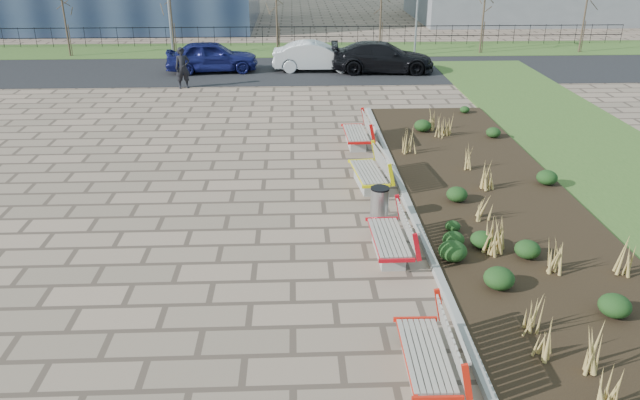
{
  "coord_description": "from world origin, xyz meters",
  "views": [
    {
      "loc": [
        0.93,
        -10.53,
        6.81
      ],
      "look_at": [
        1.5,
        3.0,
        0.9
      ],
      "focal_mm": 35.0,
      "sensor_mm": 36.0,
      "label": 1
    }
  ],
  "objects_px": {
    "bench_a": "(426,351)",
    "lamp_west": "(168,2)",
    "pedestrian": "(183,68)",
    "car_blue": "(212,56)",
    "car_black": "(382,57)",
    "lamp_east": "(418,1)",
    "litter_bin": "(379,205)",
    "bench_d": "(356,131)",
    "bench_c": "(368,170)",
    "bench_b": "(389,235)",
    "car_silver": "(316,56)"
  },
  "relations": [
    {
      "from": "lamp_east",
      "to": "car_blue",
      "type": "bearing_deg",
      "value": -159.65
    },
    {
      "from": "bench_c",
      "to": "lamp_east",
      "type": "relative_size",
      "value": 0.35
    },
    {
      "from": "bench_b",
      "to": "lamp_east",
      "type": "xyz_separation_m",
      "value": [
        5.0,
        24.12,
        2.54
      ]
    },
    {
      "from": "bench_b",
      "to": "bench_c",
      "type": "distance_m",
      "value": 4.11
    },
    {
      "from": "car_blue",
      "to": "bench_b",
      "type": "bearing_deg",
      "value": -168.99
    },
    {
      "from": "car_silver",
      "to": "lamp_west",
      "type": "bearing_deg",
      "value": 64.61
    },
    {
      "from": "car_black",
      "to": "bench_c",
      "type": "bearing_deg",
      "value": 173.9
    },
    {
      "from": "car_silver",
      "to": "car_black",
      "type": "height_order",
      "value": "car_black"
    },
    {
      "from": "bench_a",
      "to": "lamp_west",
      "type": "bearing_deg",
      "value": 108.68
    },
    {
      "from": "bench_d",
      "to": "car_blue",
      "type": "bearing_deg",
      "value": 115.52
    },
    {
      "from": "bench_d",
      "to": "car_silver",
      "type": "bearing_deg",
      "value": 92.47
    },
    {
      "from": "bench_d",
      "to": "lamp_east",
      "type": "height_order",
      "value": "lamp_east"
    },
    {
      "from": "car_silver",
      "to": "lamp_west",
      "type": "distance_m",
      "value": 9.36
    },
    {
      "from": "bench_d",
      "to": "car_black",
      "type": "height_order",
      "value": "car_black"
    },
    {
      "from": "pedestrian",
      "to": "car_blue",
      "type": "xyz_separation_m",
      "value": [
        0.92,
        3.47,
        -0.13
      ]
    },
    {
      "from": "car_black",
      "to": "lamp_east",
      "type": "relative_size",
      "value": 0.87
    },
    {
      "from": "bench_d",
      "to": "litter_bin",
      "type": "distance_m",
      "value": 6.01
    },
    {
      "from": "car_blue",
      "to": "car_black",
      "type": "distance_m",
      "value": 8.72
    },
    {
      "from": "bench_c",
      "to": "bench_d",
      "type": "bearing_deg",
      "value": 84.18
    },
    {
      "from": "lamp_west",
      "to": "litter_bin",
      "type": "bearing_deg",
      "value": -67.98
    },
    {
      "from": "bench_c",
      "to": "car_blue",
      "type": "distance_m",
      "value": 17.03
    },
    {
      "from": "bench_d",
      "to": "car_blue",
      "type": "xyz_separation_m",
      "value": [
        -6.25,
        12.13,
        0.31
      ]
    },
    {
      "from": "bench_c",
      "to": "lamp_east",
      "type": "bearing_deg",
      "value": 70.15
    },
    {
      "from": "pedestrian",
      "to": "lamp_west",
      "type": "bearing_deg",
      "value": 86.9
    },
    {
      "from": "car_black",
      "to": "lamp_east",
      "type": "distance_m",
      "value": 5.71
    },
    {
      "from": "litter_bin",
      "to": "lamp_west",
      "type": "bearing_deg",
      "value": 112.02
    },
    {
      "from": "bench_a",
      "to": "lamp_east",
      "type": "bearing_deg",
      "value": 81.03
    },
    {
      "from": "lamp_west",
      "to": "car_silver",
      "type": "bearing_deg",
      "value": -26.79
    },
    {
      "from": "bench_a",
      "to": "car_black",
      "type": "relative_size",
      "value": 0.4
    },
    {
      "from": "bench_c",
      "to": "pedestrian",
      "type": "bearing_deg",
      "value": 114.31
    },
    {
      "from": "bench_a",
      "to": "lamp_west",
      "type": "relative_size",
      "value": 0.35
    },
    {
      "from": "bench_c",
      "to": "bench_d",
      "type": "relative_size",
      "value": 1.0
    },
    {
      "from": "litter_bin",
      "to": "car_silver",
      "type": "height_order",
      "value": "car_silver"
    },
    {
      "from": "pedestrian",
      "to": "car_silver",
      "type": "bearing_deg",
      "value": 13.0
    },
    {
      "from": "lamp_west",
      "to": "car_black",
      "type": "bearing_deg",
      "value": -21.82
    },
    {
      "from": "car_silver",
      "to": "bench_b",
      "type": "bearing_deg",
      "value": -176.03
    },
    {
      "from": "lamp_west",
      "to": "bench_b",
      "type": "bearing_deg",
      "value": -69.54
    },
    {
      "from": "bench_a",
      "to": "bench_d",
      "type": "height_order",
      "value": "same"
    },
    {
      "from": "pedestrian",
      "to": "lamp_west",
      "type": "relative_size",
      "value": 0.31
    },
    {
      "from": "bench_a",
      "to": "bench_c",
      "type": "distance_m",
      "value": 8.3
    },
    {
      "from": "bench_a",
      "to": "bench_d",
      "type": "bearing_deg",
      "value": 91.05
    },
    {
      "from": "bench_a",
      "to": "bench_c",
      "type": "height_order",
      "value": "same"
    },
    {
      "from": "pedestrian",
      "to": "bench_c",
      "type": "bearing_deg",
      "value": -76.41
    },
    {
      "from": "bench_c",
      "to": "litter_bin",
      "type": "bearing_deg",
      "value": -95.17
    },
    {
      "from": "bench_b",
      "to": "bench_c",
      "type": "height_order",
      "value": "same"
    },
    {
      "from": "bench_a",
      "to": "lamp_east",
      "type": "distance_m",
      "value": 28.86
    },
    {
      "from": "pedestrian",
      "to": "car_black",
      "type": "xyz_separation_m",
      "value": [
        9.64,
        3.06,
        -0.16
      ]
    },
    {
      "from": "bench_c",
      "to": "pedestrian",
      "type": "height_order",
      "value": "pedestrian"
    },
    {
      "from": "car_silver",
      "to": "car_black",
      "type": "bearing_deg",
      "value": -97.03
    },
    {
      "from": "litter_bin",
      "to": "pedestrian",
      "type": "relative_size",
      "value": 0.47
    }
  ]
}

